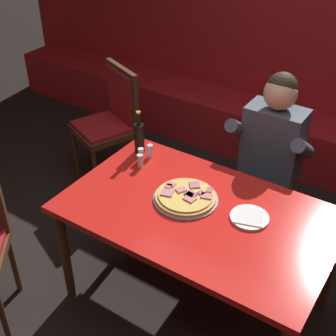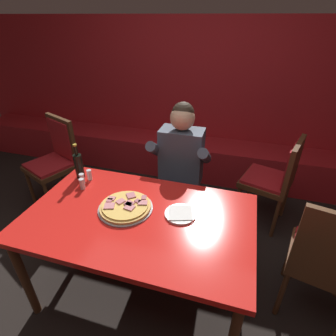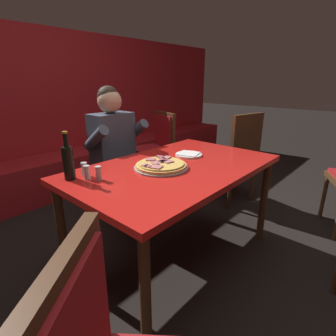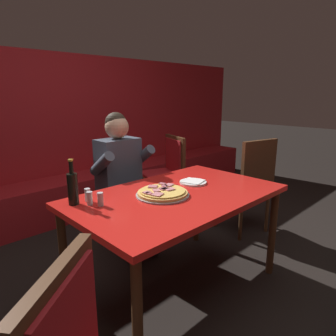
{
  "view_description": "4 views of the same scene",
  "coord_description": "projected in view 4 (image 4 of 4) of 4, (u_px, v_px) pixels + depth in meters",
  "views": [
    {
      "loc": [
        0.95,
        -1.75,
        2.39
      ],
      "look_at": [
        -0.23,
        0.05,
        0.92
      ],
      "focal_mm": 50.0,
      "sensor_mm": 36.0,
      "label": 1
    },
    {
      "loc": [
        0.56,
        -1.21,
        1.89
      ],
      "look_at": [
        0.12,
        0.26,
        0.98
      ],
      "focal_mm": 28.0,
      "sensor_mm": 36.0,
      "label": 2
    },
    {
      "loc": [
        -1.34,
        -1.12,
        1.33
      ],
      "look_at": [
        -0.02,
        0.05,
        0.73
      ],
      "focal_mm": 28.0,
      "sensor_mm": 36.0,
      "label": 3
    },
    {
      "loc": [
        -1.44,
        -1.38,
        1.43
      ],
      "look_at": [
        -0.06,
        0.04,
        0.94
      ],
      "focal_mm": 32.0,
      "sensor_mm": 36.0,
      "label": 4
    }
  ],
  "objects": [
    {
      "name": "shaker_red_pepper_flakes",
      "position": [
        90.0,
        199.0,
        1.87
      ],
      "size": [
        0.04,
        0.04,
        0.09
      ],
      "color": "silver",
      "rests_on": "main_dining_table"
    },
    {
      "name": "booth_wall_panel",
      "position": [
        46.0,
        135.0,
        3.57
      ],
      "size": [
        6.8,
        0.16,
        1.9
      ],
      "primitive_type": "cube",
      "color": "#A3191E",
      "rests_on": "ground_plane"
    },
    {
      "name": "shaker_black_pepper",
      "position": [
        100.0,
        200.0,
        1.86
      ],
      "size": [
        0.04,
        0.04,
        0.09
      ],
      "color": "silver",
      "rests_on": "main_dining_table"
    },
    {
      "name": "diner_seated_blue_shirt",
      "position": [
        124.0,
        177.0,
        2.69
      ],
      "size": [
        0.53,
        0.53,
        1.27
      ],
      "color": "black",
      "rests_on": "ground_plane"
    },
    {
      "name": "beer_bottle",
      "position": [
        73.0,
        188.0,
        1.87
      ],
      "size": [
        0.07,
        0.07,
        0.29
      ],
      "color": "black",
      "rests_on": "main_dining_table"
    },
    {
      "name": "booth_bench",
      "position": [
        64.0,
        199.0,
        3.52
      ],
      "size": [
        6.46,
        0.48,
        0.46
      ],
      "primitive_type": "cube",
      "color": "#A3191E",
      "rests_on": "ground_plane"
    },
    {
      "name": "dining_chair_side_aisle",
      "position": [
        166.0,
        169.0,
        3.56
      ],
      "size": [
        0.55,
        0.55,
        0.95
      ],
      "color": "#4C2D19",
      "rests_on": "ground_plane"
    },
    {
      "name": "shaker_oregano",
      "position": [
        88.0,
        196.0,
        1.94
      ],
      "size": [
        0.04,
        0.04,
        0.09
      ],
      "color": "silver",
      "rests_on": "main_dining_table"
    },
    {
      "name": "plate_white_paper",
      "position": [
        193.0,
        182.0,
        2.34
      ],
      "size": [
        0.21,
        0.21,
        0.02
      ],
      "color": "white",
      "rests_on": "main_dining_table"
    },
    {
      "name": "dining_chair_far_left",
      "position": [
        249.0,
        180.0,
        3.06
      ],
      "size": [
        0.53,
        0.53,
        1.0
      ],
      "color": "#4C2D19",
      "rests_on": "ground_plane"
    },
    {
      "name": "ground_plane",
      "position": [
        177.0,
        287.0,
        2.28
      ],
      "size": [
        24.0,
        24.0,
        0.0
      ],
      "primitive_type": "plane",
      "color": "black"
    },
    {
      "name": "pizza",
      "position": [
        162.0,
        193.0,
        2.05
      ],
      "size": [
        0.37,
        0.37,
        0.05
      ],
      "color": "#9E9EA3",
      "rests_on": "main_dining_table"
    },
    {
      "name": "main_dining_table",
      "position": [
        177.0,
        203.0,
        2.12
      ],
      "size": [
        1.49,
        0.91,
        0.75
      ],
      "color": "#4C2D19",
      "rests_on": "ground_plane"
    }
  ]
}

